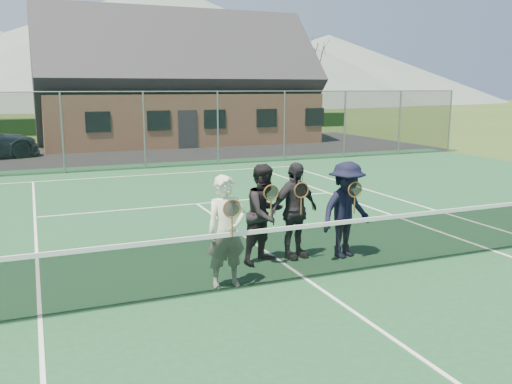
% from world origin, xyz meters
% --- Properties ---
extents(ground, '(220.00, 220.00, 0.00)m').
position_xyz_m(ground, '(0.00, 20.00, 0.00)').
color(ground, '#324B1A').
rests_on(ground, ground).
extents(court_surface, '(30.00, 30.00, 0.02)m').
position_xyz_m(court_surface, '(0.00, 0.00, 0.01)').
color(court_surface, '#1C4C2B').
rests_on(court_surface, ground).
extents(tarmac_carpark, '(40.00, 12.00, 0.01)m').
position_xyz_m(tarmac_carpark, '(-4.00, 20.00, 0.01)').
color(tarmac_carpark, black).
rests_on(tarmac_carpark, ground).
extents(hedge_row, '(40.00, 1.20, 1.10)m').
position_xyz_m(hedge_row, '(0.00, 32.00, 0.55)').
color(hedge_row, black).
rests_on(hedge_row, ground).
extents(hill_centre, '(120.00, 120.00, 22.00)m').
position_xyz_m(hill_centre, '(20.00, 95.00, 11.00)').
color(hill_centre, slate).
rests_on(hill_centre, ground).
extents(hill_east, '(90.00, 90.00, 14.00)m').
position_xyz_m(hill_east, '(55.00, 95.00, 7.00)').
color(hill_east, slate).
rests_on(hill_east, ground).
extents(court_markings, '(11.03, 23.83, 0.01)m').
position_xyz_m(court_markings, '(0.00, 0.00, 0.02)').
color(court_markings, white).
rests_on(court_markings, court_surface).
extents(tennis_net, '(11.68, 0.08, 1.10)m').
position_xyz_m(tennis_net, '(0.00, 0.00, 0.54)').
color(tennis_net, slate).
rests_on(tennis_net, ground).
extents(perimeter_fence, '(30.07, 0.07, 3.02)m').
position_xyz_m(perimeter_fence, '(0.00, 13.50, 1.52)').
color(perimeter_fence, slate).
rests_on(perimeter_fence, ground).
extents(clubhouse, '(15.60, 8.20, 7.70)m').
position_xyz_m(clubhouse, '(4.00, 24.00, 3.99)').
color(clubhouse, '#9E6B4C').
rests_on(clubhouse, ground).
extents(tree_c, '(3.20, 3.20, 7.77)m').
position_xyz_m(tree_c, '(2.00, 33.00, 5.79)').
color(tree_c, '#392514').
rests_on(tree_c, ground).
extents(tree_d, '(3.20, 3.20, 7.77)m').
position_xyz_m(tree_d, '(12.00, 33.00, 5.79)').
color(tree_d, '#3D2816').
rests_on(tree_d, ground).
extents(tree_e, '(3.20, 3.20, 7.77)m').
position_xyz_m(tree_e, '(18.00, 33.00, 5.79)').
color(tree_e, '#351F13').
rests_on(tree_e, ground).
extents(player_a, '(0.68, 0.51, 1.80)m').
position_xyz_m(player_a, '(-1.32, 0.21, 0.92)').
color(player_a, silver).
rests_on(player_a, court_surface).
extents(player_b, '(1.08, 0.98, 1.80)m').
position_xyz_m(player_b, '(-0.26, 1.13, 0.92)').
color(player_b, black).
rests_on(player_b, court_surface).
extents(player_c, '(1.13, 0.68, 1.80)m').
position_xyz_m(player_c, '(0.33, 1.14, 0.92)').
color(player_c, '#252429').
rests_on(player_c, court_surface).
extents(player_d, '(1.30, 0.94, 1.80)m').
position_xyz_m(player_d, '(1.25, 0.83, 0.92)').
color(player_d, black).
rests_on(player_d, court_surface).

